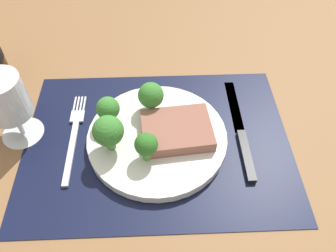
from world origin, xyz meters
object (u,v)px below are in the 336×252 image
Objects in this scene: steak at (177,130)px; knife at (241,134)px; fork at (74,136)px; wine_glass at (6,101)px; plate at (157,138)px.

steak reaches higher than knife.
wine_glass reaches higher than fork.
plate reaches higher than fork.
knife is 1.82× the size of wine_glass.
wine_glass is at bearing 176.51° from knife.
steak is 0.50× the size of knife.
fork is 11.93cm from wine_glass.
wine_glass is at bearing 173.74° from fork.
steak is at bearing -5.59° from wine_glass.
steak is (3.30, 0.05, 1.86)cm from plate.
plate is 1.02× the size of knife.
wine_glass is (-9.08, 1.25, 7.63)cm from fork.
plate is 1.86× the size of wine_glass.
wine_glass reaches higher than steak.
wine_glass is (-26.75, 2.62, 5.22)cm from steak.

